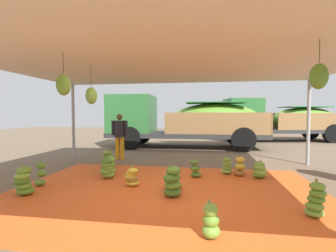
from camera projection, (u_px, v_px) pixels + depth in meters
ground_plane at (181, 163)px, 7.83m from camera, size 40.00×40.00×0.00m
tarp_orange at (165, 192)px, 4.87m from camera, size 6.17×4.63×0.01m
tent_canopy at (164, 60)px, 4.66m from camera, size 8.00×7.00×2.62m
banana_bunch_0 at (107, 169)px, 5.90m from camera, size 0.41×0.41×0.53m
banana_bunch_1 at (195, 169)px, 6.00m from camera, size 0.32×0.31×0.48m
banana_bunch_2 at (240, 167)px, 6.12m from camera, size 0.38×0.38×0.52m
banana_bunch_3 at (172, 182)px, 4.59m from camera, size 0.40×0.41×0.60m
banana_bunch_4 at (110, 165)px, 6.37m from camera, size 0.38×0.39×0.48m
banana_bunch_5 at (23, 182)px, 4.67m from camera, size 0.40×0.39×0.59m
banana_bunch_6 at (41, 175)px, 5.30m from camera, size 0.29×0.34×0.55m
banana_bunch_7 at (260, 170)px, 5.92m from camera, size 0.43×0.44×0.43m
banana_bunch_8 at (211, 222)px, 3.04m from camera, size 0.31×0.31×0.47m
banana_bunch_9 at (227, 166)px, 6.35m from camera, size 0.37×0.37×0.48m
banana_bunch_10 at (173, 179)px, 5.00m from camera, size 0.43×0.42×0.48m
banana_bunch_11 at (316, 201)px, 3.69m from camera, size 0.40×0.41×0.56m
banana_bunch_12 at (132, 177)px, 5.28m from camera, size 0.37×0.37×0.44m
banana_bunch_13 at (107, 159)px, 7.05m from camera, size 0.42×0.40×0.57m
cargo_truck_main at (183, 120)px, 11.51m from camera, size 7.11×2.60×2.40m
cargo_truck_far at (280, 119)px, 14.23m from camera, size 6.80×3.33×2.40m
worker_0 at (120, 133)px, 8.46m from camera, size 0.56×0.34×1.54m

